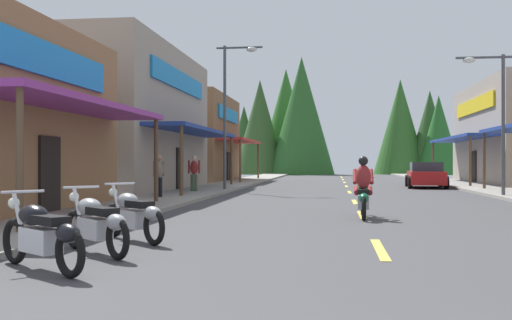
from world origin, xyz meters
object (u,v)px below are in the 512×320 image
Objects in this scene: pedestrian_by_shop at (194,171)px; streetlamp_left at (231,98)px; streetlamp_right at (493,103)px; parked_car_curbside at (426,175)px; motorcycle_parked_left_0 at (42,234)px; rider_cruising_lead at (363,192)px; motorcycle_parked_left_1 at (96,223)px; pedestrian_browsing at (159,174)px; motorcycle_parked_left_2 at (134,214)px.

streetlamp_left is at bearing -26.21° from pedestrian_by_shop.
parked_car_curbside is (-1.23, 9.09, -3.06)m from streetlamp_right.
streetlamp_left is 1.58× the size of parked_car_curbside.
rider_cruising_lead reaches higher than motorcycle_parked_left_0.
motorcycle_parked_left_1 is 7.84m from rider_cruising_lead.
streetlamp_right is 3.37× the size of pedestrian_browsing.
motorcycle_parked_left_1 is at bearing 147.65° from rider_cruising_lead.
motorcycle_parked_left_1 is at bearing -50.40° from pedestrian_browsing.
motorcycle_parked_left_0 and motorcycle_parked_left_2 have the same top height.
streetlamp_right is 1.28× the size of parked_car_curbside.
motorcycle_parked_left_2 is 0.76× the size of rider_cruising_lead.
parked_car_curbside is at bearing 29.50° from streetlamp_left.
streetlamp_right reaches higher than pedestrian_by_shop.
rider_cruising_lead reaches higher than parked_car_curbside.
streetlamp_right is 3.29× the size of pedestrian_by_shop.
motorcycle_parked_left_2 is 0.37× the size of parked_car_curbside.
motorcycle_parked_left_2 is at bearing -85.93° from streetlamp_left.
motorcycle_parked_left_0 is 1.07× the size of pedestrian_browsing.
pedestrian_by_shop is (-2.58, 15.61, 0.51)m from motorcycle_parked_left_2.
motorcycle_parked_left_0 is at bearing 151.91° from rider_cruising_lead.
rider_cruising_lead is (4.31, 4.96, 0.17)m from motorcycle_parked_left_2.
pedestrian_by_shop reaches higher than motorcycle_parked_left_1.
streetlamp_right is 18.87m from motorcycle_parked_left_1.
motorcycle_parked_left_0 is (1.03, -20.67, -3.98)m from streetlamp_left.
motorcycle_parked_left_2 is at bearing -164.59° from pedestrian_by_shop.
parked_car_curbside reaches higher than motorcycle_parked_left_2.
motorcycle_parked_left_0 is at bearing 128.40° from motorcycle_parked_left_2.
pedestrian_browsing is 0.38× the size of parked_car_curbside.
streetlamp_left reaches higher than motorcycle_parked_left_1.
streetlamp_right is 3.15× the size of motorcycle_parked_left_0.
motorcycle_parked_left_2 is (0.23, 2.96, 0.00)m from motorcycle_parked_left_0.
motorcycle_parked_left_0 is 14.27m from pedestrian_browsing.
motorcycle_parked_left_0 is 1.09× the size of motorcycle_parked_left_1.
streetlamp_left is 18.20m from motorcycle_parked_left_2.
pedestrian_browsing is at bearing -177.19° from pedestrian_by_shop.
pedestrian_browsing is at bearing 140.76° from parked_car_curbside.
pedestrian_browsing reaches higher than motorcycle_parked_left_1.
pedestrian_by_shop is at bearing -39.20° from motorcycle_parked_left_1.
parked_car_curbside is at bearing -66.78° from motorcycle_parked_left_1.
motorcycle_parked_left_0 is at bearing -87.14° from streetlamp_left.
streetlamp_right is at bearing -84.46° from motorcycle_parked_left_0.
pedestrian_by_shop is at bearing 128.32° from parked_car_curbside.
motorcycle_parked_left_2 is 0.95× the size of pedestrian_by_shop.
parked_car_curbside is (4.28, 18.33, 0.03)m from rider_cruising_lead.
motorcycle_parked_left_0 is at bearing 165.27° from parked_car_curbside.
motorcycle_parked_left_1 is at bearing 164.58° from parked_car_curbside.
streetlamp_left is 4.15× the size of pedestrian_browsing.
streetlamp_left is 3.88× the size of motorcycle_parked_left_0.
streetlamp_left is 4.06× the size of pedestrian_by_shop.
motorcycle_parked_left_0 is 0.84× the size of rider_cruising_lead.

